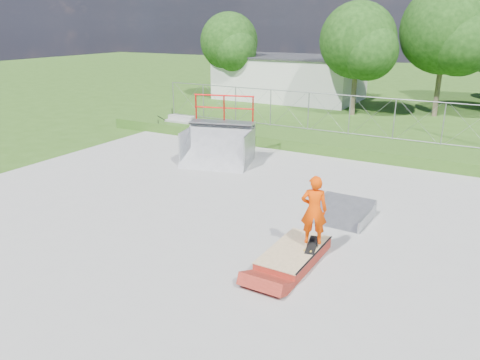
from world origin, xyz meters
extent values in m
plane|color=#315518|center=(0.00, 0.00, 0.00)|extent=(120.00, 120.00, 0.00)
cube|color=#9C9C99|center=(0.00, 0.00, 0.02)|extent=(20.00, 16.00, 0.04)
cube|color=#315518|center=(0.00, 9.50, 0.25)|extent=(24.00, 3.00, 0.50)
cube|color=maroon|center=(2.26, -1.10, 0.15)|extent=(1.09, 2.20, 0.30)
cube|color=tan|center=(2.26, -1.10, 0.32)|extent=(1.11, 2.22, 0.02)
cube|color=black|center=(2.59, -0.80, 0.37)|extent=(0.36, 0.82, 0.13)
imported|color=#ED3D00|center=(2.59, -0.80, 1.21)|extent=(0.71, 0.59, 1.67)
cube|color=beige|center=(-8.00, 22.00, 1.50)|extent=(10.00, 6.00, 3.00)
cylinder|color=brown|center=(-2.00, 18.00, 1.22)|extent=(0.30, 0.30, 2.45)
sphere|color=#14340E|center=(-2.00, 18.00, 4.41)|extent=(4.48, 4.48, 4.48)
sphere|color=#14340E|center=(-1.16, 17.44, 3.85)|extent=(3.36, 3.36, 3.36)
cylinder|color=brown|center=(2.50, 20.00, 1.40)|extent=(0.30, 0.30, 2.80)
sphere|color=#14340E|center=(2.50, 20.00, 5.04)|extent=(5.12, 5.12, 5.12)
sphere|color=#14340E|center=(3.46, 19.36, 4.40)|extent=(3.84, 3.84, 3.84)
cylinder|color=brown|center=(-12.00, 20.00, 1.14)|extent=(0.30, 0.30, 2.27)
sphere|color=#14340E|center=(-12.00, 20.00, 4.10)|extent=(4.16, 4.16, 4.16)
sphere|color=#14340E|center=(-11.22, 19.48, 3.58)|extent=(3.12, 3.12, 3.12)
camera|label=1|loc=(6.02, -10.40, 5.41)|focal=35.00mm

